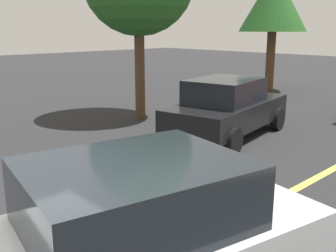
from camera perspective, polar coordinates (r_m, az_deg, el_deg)
name	(u,v)px	position (r m, az deg, el deg)	size (l,w,h in m)	color
lane_marking_centre	(223,229)	(6.05, 7.91, -14.34)	(28.00, 0.16, 0.01)	#E0D14C
car_silver_far_lane	(122,242)	(4.08, -6.60, -16.22)	(4.61, 2.72, 1.61)	#B7BABF
car_black_approaching	(227,107)	(10.72, 8.45, 2.64)	(4.38, 2.56, 1.57)	black
tree_right_verge	(274,2)	(19.08, 14.92, 16.83)	(3.01, 3.01, 5.37)	#513823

